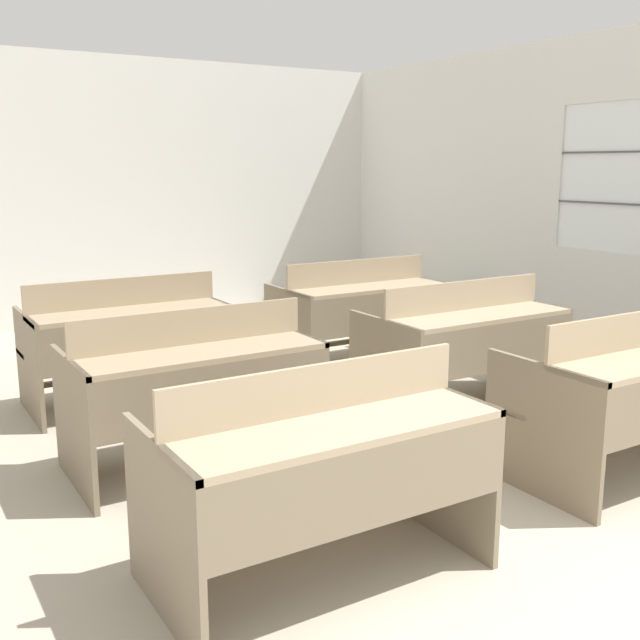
{
  "coord_description": "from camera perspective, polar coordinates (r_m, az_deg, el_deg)",
  "views": [
    {
      "loc": [
        -2.3,
        -1.18,
        1.65
      ],
      "look_at": [
        -0.05,
        2.5,
        0.75
      ],
      "focal_mm": 42.0,
      "sensor_mm": 36.0,
      "label": 1
    }
  ],
  "objects": [
    {
      "name": "wall_back",
      "position": [
        8.25,
        -15.45,
        9.43
      ],
      "size": [
        6.38,
        0.06,
        2.75
      ],
      "color": "silver",
      "rests_on": "ground_plane"
    },
    {
      "name": "wall_right_with_window",
      "position": [
        7.11,
        18.93,
        8.85
      ],
      "size": [
        0.06,
        6.71,
        2.75
      ],
      "color": "silver",
      "rests_on": "ground_plane"
    },
    {
      "name": "bench_front_left",
      "position": [
        3.02,
        0.07,
        -11.19
      ],
      "size": [
        1.32,
        0.76,
        0.89
      ],
      "color": "#82735C",
      "rests_on": "ground_plane"
    },
    {
      "name": "bench_front_right",
      "position": [
        4.34,
        22.74,
        -4.92
      ],
      "size": [
        1.32,
        0.76,
        0.89
      ],
      "color": "#7F6F58",
      "rests_on": "ground_plane"
    },
    {
      "name": "bench_second_left",
      "position": [
        4.16,
        -9.54,
        -4.88
      ],
      "size": [
        1.32,
        0.76,
        0.89
      ],
      "color": "#7A6A53",
      "rests_on": "ground_plane"
    },
    {
      "name": "bench_second_right",
      "position": [
        5.15,
        10.99,
        -1.7
      ],
      "size": [
        1.32,
        0.76,
        0.89
      ],
      "color": "#83745D",
      "rests_on": "ground_plane"
    },
    {
      "name": "bench_third_left",
      "position": [
        5.36,
        -14.53,
        -1.33
      ],
      "size": [
        1.32,
        0.76,
        0.89
      ],
      "color": "#7B6B54",
      "rests_on": "ground_plane"
    },
    {
      "name": "bench_third_right",
      "position": [
        6.18,
        2.97,
        0.73
      ],
      "size": [
        1.32,
        0.76,
        0.89
      ],
      "color": "#7E6F58",
      "rests_on": "ground_plane"
    },
    {
      "name": "wastepaper_bin",
      "position": [
        7.85,
        10.28,
        0.83
      ],
      "size": [
        0.29,
        0.29,
        0.38
      ],
      "color": "#1E6B33",
      "rests_on": "ground_plane"
    }
  ]
}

